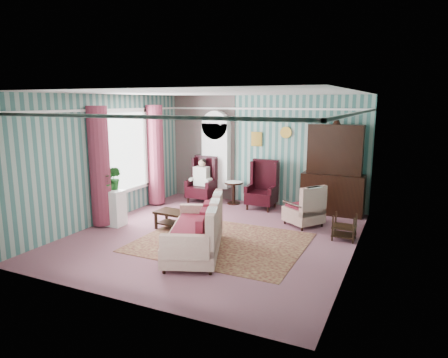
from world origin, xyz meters
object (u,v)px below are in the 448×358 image
at_px(sofa, 194,229).
at_px(coffee_table, 176,220).
at_px(wingback_left, 202,179).
at_px(wingback_right, 262,185).
at_px(nest_table, 344,227).
at_px(bookcase, 216,160).
at_px(round_side_table, 234,193).
at_px(plant_stand, 112,208).
at_px(seated_woman, 202,181).
at_px(dresser_hutch, 334,167).
at_px(floral_armchair, 304,204).

height_order(sofa, coffee_table, sofa).
height_order(wingback_left, wingback_right, same).
bearing_deg(wingback_left, sofa, -63.79).
bearing_deg(wingback_left, nest_table, -20.85).
bearing_deg(bookcase, round_side_table, -20.27).
height_order(wingback_left, sofa, wingback_left).
height_order(wingback_left, plant_stand, wingback_left).
bearing_deg(wingback_left, seated_woman, 0.00).
height_order(round_side_table, plant_stand, plant_stand).
relative_size(wingback_left, wingback_right, 1.00).
bearing_deg(round_side_table, wingback_right, -10.01).
xyz_separation_m(dresser_hutch, sofa, (-1.79, -3.74, -0.71)).
bearing_deg(dresser_hutch, plant_stand, -144.92).
height_order(sofa, floral_armchair, floral_armchair).
height_order(round_side_table, coffee_table, round_side_table).
distance_m(seated_woman, round_side_table, 0.96).
bearing_deg(coffee_table, plant_stand, -166.38).
distance_m(bookcase, seated_woman, 0.70).
distance_m(nest_table, coffee_table, 3.53).
xyz_separation_m(round_side_table, plant_stand, (-1.70, -2.90, 0.10)).
bearing_deg(sofa, bookcase, -0.71).
xyz_separation_m(wingback_right, coffee_table, (-1.10, -2.40, -0.43)).
height_order(bookcase, dresser_hutch, dresser_hutch).
height_order(round_side_table, nest_table, round_side_table).
relative_size(wingback_right, nest_table, 2.31).
relative_size(wingback_right, seated_woman, 1.06).
xyz_separation_m(wingback_left, round_side_table, (0.90, 0.15, -0.33)).
bearing_deg(wingback_left, round_side_table, 9.46).
bearing_deg(bookcase, seated_woman, -122.66).
xyz_separation_m(wingback_left, seated_woman, (0.00, 0.00, -0.04)).
relative_size(dresser_hutch, coffee_table, 2.61).
bearing_deg(round_side_table, sofa, -77.40).
bearing_deg(bookcase, sofa, -69.30).
bearing_deg(dresser_hutch, coffee_table, -136.90).
xyz_separation_m(wingback_right, plant_stand, (-2.55, -2.75, -0.22)).
relative_size(seated_woman, sofa, 0.58).
height_order(nest_table, floral_armchair, floral_armchair).
height_order(nest_table, coffee_table, nest_table).
bearing_deg(wingback_left, coffee_table, -74.89).
bearing_deg(plant_stand, seated_woman, 73.78).
relative_size(floral_armchair, coffee_table, 1.07).
relative_size(wingback_right, floral_armchair, 1.29).
bearing_deg(wingback_right, sofa, -90.66).
bearing_deg(sofa, nest_table, -72.24).
bearing_deg(floral_armchair, plant_stand, 149.30).
relative_size(wingback_right, round_side_table, 2.08).
height_order(bookcase, plant_stand, bookcase).
distance_m(sofa, coffee_table, 1.54).
bearing_deg(wingback_right, coffee_table, -114.68).
bearing_deg(sofa, coffee_table, 23.29).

